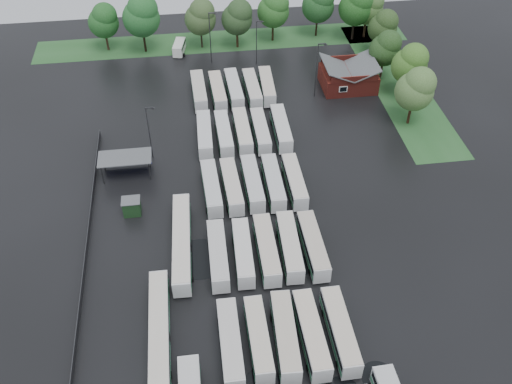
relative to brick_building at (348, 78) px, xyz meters
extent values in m
plane|color=black|center=(-24.00, -42.77, -1.87)|extent=(160.00, 160.00, 0.00)
cube|color=maroon|center=(0.00, 0.03, -0.17)|extent=(10.00, 8.00, 3.40)
cube|color=#4C4F51|center=(-2.50, 0.03, 2.43)|extent=(5.07, 8.60, 2.19)
cube|color=#4C4F51|center=(2.50, 0.03, 2.43)|extent=(5.07, 8.60, 2.19)
cube|color=maroon|center=(0.00, -3.97, 2.03)|extent=(9.00, 0.20, 1.20)
cube|color=silver|center=(-2.00, -4.02, 0.13)|extent=(1.60, 0.12, 1.20)
cylinder|color=#2D2D30|center=(-44.80, -22.77, -0.17)|extent=(0.16, 0.16, 3.40)
cylinder|color=#2D2D30|center=(-37.60, -22.77, -0.17)|extent=(0.16, 0.16, 3.40)
cylinder|color=#2D2D30|center=(-44.80, -19.57, -0.17)|extent=(0.16, 0.16, 3.40)
cylinder|color=#2D2D30|center=(-37.60, -19.57, -0.17)|extent=(0.16, 0.16, 3.40)
cube|color=#4C4F51|center=(-41.20, -21.17, 1.63)|extent=(8.20, 4.20, 0.15)
cube|color=#080B65|center=(-41.20, -19.27, -0.27)|extent=(7.60, 0.08, 2.60)
cube|color=black|center=(-40.20, -30.17, -0.62)|extent=(2.50, 2.00, 2.50)
cube|color=#4C4F51|center=(-40.20, -30.17, 0.69)|extent=(2.70, 2.20, 0.12)
cube|color=#245324|center=(-22.00, 22.03, -1.86)|extent=(80.00, 10.00, 0.01)
cube|color=#245324|center=(10.00, 0.03, -1.86)|extent=(10.00, 50.00, 0.01)
cube|color=#2D2D30|center=(-46.20, -34.77, -1.27)|extent=(0.10, 50.00, 1.20)
cube|color=silver|center=(-28.32, -55.32, -0.18)|extent=(2.38, 11.08, 2.53)
cube|color=black|center=(-28.32, -55.32, 0.32)|extent=(2.43, 10.63, 0.81)
cube|color=#257A4A|center=(-28.32, -55.32, -0.74)|extent=(2.42, 10.86, 0.56)
cube|color=#B9B4AE|center=(-28.32, -55.32, 1.13)|extent=(2.28, 10.74, 0.11)
cylinder|color=black|center=(-28.32, -58.86, -1.45)|extent=(2.35, 0.88, 0.88)
cylinder|color=black|center=(-28.32, -51.78, -1.45)|extent=(2.35, 0.88, 0.88)
cube|color=silver|center=(-25.02, -55.05, -0.26)|extent=(2.24, 10.58, 2.42)
cube|color=black|center=(-25.02, -55.05, 0.23)|extent=(2.29, 10.16, 0.78)
cube|color=#268955|center=(-25.02, -55.05, -0.79)|extent=(2.28, 10.37, 0.53)
cube|color=beige|center=(-25.02, -55.05, 1.00)|extent=(2.15, 10.26, 0.11)
cylinder|color=black|center=(-25.02, -58.43, -1.47)|extent=(2.25, 0.85, 0.85)
cylinder|color=black|center=(-25.02, -51.66, -1.47)|extent=(2.25, 0.85, 0.85)
cube|color=silver|center=(-21.90, -55.15, -0.16)|extent=(2.88, 11.31, 2.57)
cube|color=black|center=(-21.90, -55.15, 0.35)|extent=(2.92, 10.87, 0.82)
cube|color=#327A53|center=(-21.90, -55.15, -0.73)|extent=(2.92, 11.09, 0.57)
cube|color=#B9AB98|center=(-21.90, -55.15, 1.17)|extent=(2.77, 10.97, 0.11)
cylinder|color=black|center=(-21.90, -58.74, -1.45)|extent=(2.38, 0.90, 0.90)
cylinder|color=black|center=(-21.90, -51.56, -1.45)|extent=(2.38, 0.90, 0.90)
cube|color=silver|center=(-18.87, -55.34, -0.16)|extent=(2.52, 11.24, 2.57)
cube|color=black|center=(-18.87, -55.34, 0.35)|extent=(2.57, 10.80, 0.82)
cube|color=#1F7444|center=(-18.87, -55.34, -0.73)|extent=(2.56, 11.02, 0.57)
cube|color=beige|center=(-18.87, -55.34, 1.17)|extent=(2.42, 10.91, 0.11)
cylinder|color=black|center=(-18.87, -58.93, -1.45)|extent=(2.38, 0.90, 0.90)
cylinder|color=black|center=(-18.87, -51.75, -1.45)|extent=(2.38, 0.90, 0.90)
cube|color=silver|center=(-15.43, -55.35, -0.17)|extent=(2.35, 11.17, 2.56)
cube|color=black|center=(-15.43, -55.35, 0.34)|extent=(2.41, 10.73, 0.82)
cube|color=#267F50|center=(-15.43, -55.35, -0.73)|extent=(2.40, 10.95, 0.56)
cube|color=beige|center=(-15.43, -55.35, 1.16)|extent=(2.26, 10.84, 0.11)
cylinder|color=black|center=(-15.43, -58.92, -1.45)|extent=(2.37, 0.89, 0.89)
cylinder|color=black|center=(-15.43, -51.78, -1.45)|extent=(2.37, 0.89, 0.89)
cube|color=silver|center=(-28.56, -41.59, -0.20)|extent=(2.43, 11.00, 2.51)
cube|color=black|center=(-28.56, -41.59, 0.30)|extent=(2.48, 10.56, 0.80)
cube|color=#267A4B|center=(-28.56, -41.59, -0.75)|extent=(2.48, 10.78, 0.55)
cube|color=#B6B3AF|center=(-28.56, -41.59, 1.10)|extent=(2.34, 10.67, 0.11)
cylinder|color=black|center=(-28.56, -45.10, -1.45)|extent=(2.33, 0.88, 0.88)
cylinder|color=black|center=(-28.56, -38.09, -1.45)|extent=(2.33, 0.88, 0.88)
cube|color=silver|center=(-25.21, -41.53, -0.24)|extent=(2.56, 10.75, 2.45)
cube|color=black|center=(-25.21, -41.53, 0.25)|extent=(2.60, 10.32, 0.78)
cube|color=#368458|center=(-25.21, -41.53, -0.78)|extent=(2.60, 10.53, 0.54)
cube|color=beige|center=(-25.21, -41.53, 1.03)|extent=(2.46, 10.42, 0.11)
cylinder|color=black|center=(-25.21, -44.95, -1.47)|extent=(2.27, 0.85, 0.85)
cylinder|color=black|center=(-25.21, -38.11, -1.47)|extent=(2.27, 0.85, 0.85)
cube|color=silver|center=(-22.02, -41.51, -0.16)|extent=(2.38, 11.22, 2.57)
cube|color=black|center=(-22.02, -41.51, 0.35)|extent=(2.43, 10.77, 0.82)
cube|color=#298855|center=(-22.02, -41.51, -0.73)|extent=(2.42, 11.00, 0.57)
cube|color=#C2B3A2|center=(-22.02, -41.51, 1.17)|extent=(2.28, 10.88, 0.11)
cylinder|color=black|center=(-22.02, -45.10, -1.45)|extent=(2.38, 0.90, 0.90)
cylinder|color=black|center=(-22.02, -37.93, -1.45)|extent=(2.38, 0.90, 0.90)
cube|color=silver|center=(-18.88, -41.35, -0.17)|extent=(2.72, 11.22, 2.55)
cube|color=black|center=(-18.88, -41.35, 0.34)|extent=(2.76, 10.78, 0.82)
cube|color=#1C753D|center=(-18.88, -41.35, -0.73)|extent=(2.76, 11.00, 0.56)
cube|color=beige|center=(-18.88, -41.35, 1.15)|extent=(2.62, 10.89, 0.11)
cylinder|color=black|center=(-18.88, -44.92, -1.45)|extent=(2.37, 0.89, 0.89)
cylinder|color=black|center=(-18.88, -37.78, -1.45)|extent=(2.37, 0.89, 0.89)
cube|color=silver|center=(-15.74, -41.62, -0.19)|extent=(2.41, 11.05, 2.53)
cube|color=black|center=(-15.74, -41.62, 0.32)|extent=(2.46, 10.61, 0.81)
cube|color=#287E4F|center=(-15.74, -41.62, -0.74)|extent=(2.46, 10.83, 0.56)
cube|color=#B7A997|center=(-15.74, -41.62, 1.12)|extent=(2.32, 10.72, 0.11)
cylinder|color=black|center=(-15.74, -45.14, -1.45)|extent=(2.34, 0.88, 0.88)
cylinder|color=black|center=(-15.74, -38.09, -1.45)|extent=(2.34, 0.88, 0.88)
cube|color=silver|center=(-28.37, -28.02, -0.22)|extent=(2.61, 10.90, 2.48)
cube|color=black|center=(-28.37, -28.02, 0.28)|extent=(2.65, 10.47, 0.79)
cube|color=#367F55|center=(-28.37, -28.02, -0.76)|extent=(2.65, 10.68, 0.55)
cube|color=#BBBBBB|center=(-28.37, -28.02, 1.07)|extent=(2.51, 10.57, 0.11)
cylinder|color=black|center=(-28.37, -31.49, -1.46)|extent=(2.30, 0.87, 0.87)
cylinder|color=black|center=(-28.37, -24.56, -1.46)|extent=(2.30, 0.87, 0.87)
cube|color=silver|center=(-25.33, -28.06, -0.21)|extent=(2.68, 10.97, 2.50)
cube|color=black|center=(-25.33, -28.06, 0.29)|extent=(2.72, 10.53, 0.80)
cube|color=#338855|center=(-25.33, -28.06, -0.76)|extent=(2.72, 10.75, 0.55)
cube|color=beige|center=(-25.33, -28.06, 1.08)|extent=(2.58, 10.64, 0.11)
cylinder|color=black|center=(-25.33, -31.54, -1.46)|extent=(2.31, 0.87, 0.87)
cylinder|color=black|center=(-25.33, -24.57, -1.46)|extent=(2.31, 0.87, 0.87)
cube|color=silver|center=(-22.13, -27.77, -0.19)|extent=(2.44, 11.03, 2.52)
cube|color=black|center=(-22.13, -27.77, 0.31)|extent=(2.49, 10.59, 0.81)
cube|color=#1A7F46|center=(-22.13, -27.77, -0.75)|extent=(2.48, 10.81, 0.55)
cube|color=#B8B8B7|center=(-22.13, -27.77, 1.11)|extent=(2.34, 10.70, 0.11)
cylinder|color=black|center=(-22.13, -31.29, -1.45)|extent=(2.34, 0.88, 0.88)
cylinder|color=black|center=(-22.13, -24.25, -1.45)|extent=(2.34, 0.88, 0.88)
cube|color=silver|center=(-18.97, -28.04, -0.20)|extent=(2.34, 10.99, 2.52)
cube|color=black|center=(-18.97, -28.04, 0.31)|extent=(2.39, 10.55, 0.80)
cube|color=#1F7D42|center=(-18.97, -28.04, -0.75)|extent=(2.38, 10.77, 0.55)
cube|color=#B6B6B6|center=(-18.97, -28.04, 1.11)|extent=(2.25, 10.66, 0.11)
cylinder|color=black|center=(-18.97, -31.55, -1.45)|extent=(2.33, 0.88, 0.88)
cylinder|color=black|center=(-18.97, -24.52, -1.45)|extent=(2.33, 0.88, 0.88)
cube|color=silver|center=(-15.74, -28.17, -0.23)|extent=(2.25, 10.76, 2.47)
cube|color=black|center=(-15.74, -28.17, 0.26)|extent=(2.30, 10.33, 0.79)
cube|color=#2B7C48|center=(-15.74, -28.17, -0.77)|extent=(2.29, 10.55, 0.54)
cube|color=beige|center=(-15.74, -28.17, 1.05)|extent=(2.16, 10.44, 0.11)
cylinder|color=black|center=(-15.74, -31.62, -1.46)|extent=(2.29, 0.86, 0.86)
cylinder|color=black|center=(-15.74, -24.73, -1.46)|extent=(2.29, 0.86, 0.86)
cube|color=silver|center=(-28.45, -14.34, -0.19)|extent=(2.61, 11.11, 2.53)
cube|color=black|center=(-28.45, -14.34, 0.32)|extent=(2.65, 10.67, 0.81)
cube|color=#28864E|center=(-28.45, -14.34, -0.74)|extent=(2.65, 10.89, 0.56)
cube|color=silver|center=(-28.45, -14.34, 1.13)|extent=(2.50, 10.78, 0.11)
cylinder|color=black|center=(-28.45, -17.88, -1.45)|extent=(2.35, 0.88, 0.88)
cylinder|color=black|center=(-28.45, -10.80, -1.45)|extent=(2.35, 0.88, 0.88)
cube|color=silver|center=(-25.23, -14.47, -0.23)|extent=(2.41, 10.76, 2.46)
cube|color=black|center=(-25.23, -14.47, 0.26)|extent=(2.46, 10.34, 0.79)
cube|color=#357E55|center=(-25.23, -14.47, -0.78)|extent=(2.45, 10.55, 0.54)
cube|color=silver|center=(-25.23, -14.47, 1.04)|extent=(2.32, 10.44, 0.11)
cylinder|color=black|center=(-25.23, -17.90, -1.46)|extent=(2.28, 0.86, 0.86)
cylinder|color=black|center=(-25.23, -11.04, -1.46)|extent=(2.28, 0.86, 0.86)
cube|color=silver|center=(-22.05, -14.26, -0.19)|extent=(2.35, 11.01, 2.52)
cube|color=black|center=(-22.05, -14.26, 0.31)|extent=(2.40, 10.57, 0.81)
cube|color=#2F7A4B|center=(-22.05, -14.26, -0.75)|extent=(2.39, 10.79, 0.55)
cube|color=beige|center=(-22.05, -14.26, 1.11)|extent=(2.26, 10.68, 0.11)
cylinder|color=black|center=(-22.05, -17.78, -1.45)|extent=(2.34, 0.88, 0.88)
cylinder|color=black|center=(-22.05, -10.74, -1.45)|extent=(2.34, 0.88, 0.88)
cube|color=silver|center=(-18.99, -14.52, -0.24)|extent=(2.24, 10.69, 2.45)
cube|color=black|center=(-18.99, -14.52, 0.25)|extent=(2.29, 10.26, 0.78)
cube|color=#24814F|center=(-18.99, -14.52, -0.78)|extent=(2.28, 10.48, 0.54)
cube|color=beige|center=(-18.99, -14.52, 1.03)|extent=(2.15, 10.37, 0.11)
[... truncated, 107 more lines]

